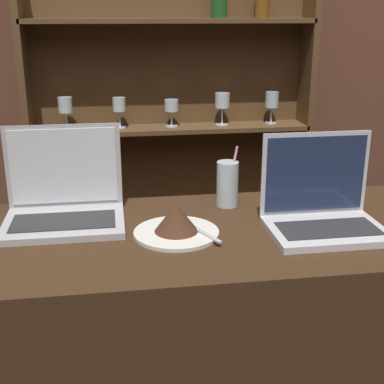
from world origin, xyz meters
TOP-DOWN VIEW (x-y plane):
  - bar_counter at (0.00, 0.29)m, footprint 2.09×0.58m
  - back_wall at (0.00, 1.49)m, footprint 7.00×0.06m
  - back_shelf at (0.02, 1.41)m, footprint 1.28×0.18m
  - laptop_near at (-0.39, 0.42)m, footprint 0.32×0.24m
  - laptop_far at (0.29, 0.26)m, footprint 0.30×0.22m
  - cake_plate at (-0.10, 0.28)m, footprint 0.22×0.22m
  - water_glass at (0.08, 0.48)m, footprint 0.06×0.06m

SIDE VIEW (x-z plane):
  - bar_counter at x=0.00m, z-range 0.00..0.97m
  - back_shelf at x=0.02m, z-range 0.04..1.90m
  - cake_plate at x=-0.10m, z-range 0.96..1.05m
  - laptop_far at x=0.29m, z-range 0.91..1.16m
  - laptop_near at x=-0.39m, z-range 0.90..1.16m
  - water_glass at x=0.08m, z-range 0.95..1.13m
  - back_wall at x=0.00m, z-range 0.00..2.70m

